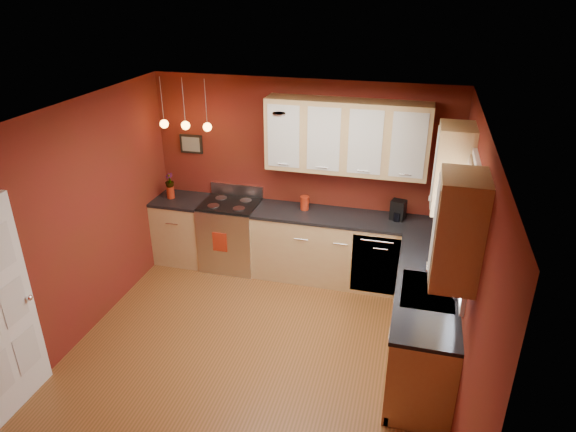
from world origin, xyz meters
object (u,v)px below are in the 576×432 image
(red_canister, at_px, (305,203))
(gas_range, at_px, (231,234))
(sink, at_px, (428,293))
(soap_pump, at_px, (456,288))
(coffee_maker, at_px, (398,211))

(red_canister, bearing_deg, gas_range, -175.29)
(sink, xyz_separation_m, soap_pump, (0.25, -0.07, 0.13))
(coffee_maker, bearing_deg, soap_pump, -54.43)
(gas_range, relative_size, coffee_maker, 4.35)
(red_canister, bearing_deg, coffee_maker, -0.24)
(gas_range, relative_size, red_canister, 6.08)
(coffee_maker, bearing_deg, red_canister, -166.11)
(coffee_maker, bearing_deg, gas_range, -163.84)
(sink, xyz_separation_m, coffee_maker, (-0.40, 1.58, 0.14))
(red_canister, bearing_deg, sink, -44.64)
(red_canister, relative_size, coffee_maker, 0.72)
(sink, height_order, red_canister, sink)
(gas_range, xyz_separation_m, sink, (2.62, -1.50, 0.43))
(red_canister, height_order, soap_pump, soap_pump)
(gas_range, relative_size, soap_pump, 5.07)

